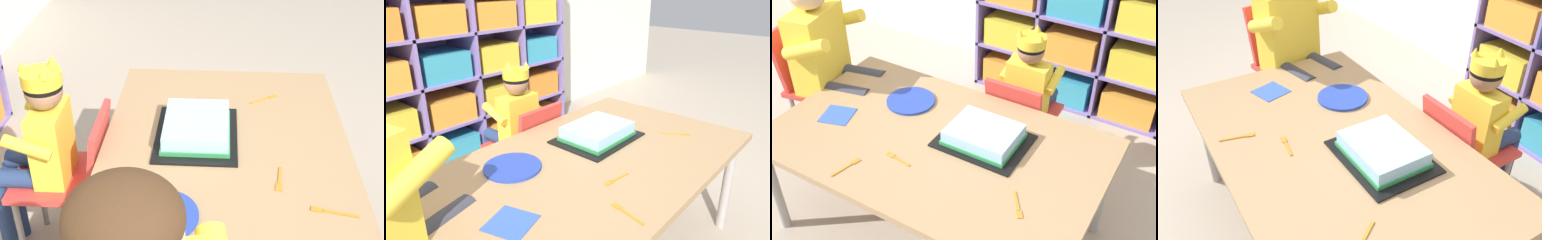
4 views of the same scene
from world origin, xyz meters
The scene contains 12 objects.
ground centered at (0.00, 0.00, 0.00)m, with size 16.00×16.00×0.00m, color tan.
activity_table centered at (0.00, 0.00, 0.50)m, with size 1.43×0.87×0.54m.
classroom_chair_blue centered at (0.14, 0.57, 0.37)m, with size 0.32×0.36×0.62m.
child_with_crown centered at (0.14, 0.68, 0.52)m, with size 0.30×0.31×0.84m.
classroom_chair_adult_side centered at (-0.87, 0.16, 0.49)m, with size 0.41×0.38×0.80m.
adult_helper_seated centered at (-0.74, 0.18, 0.68)m, with size 0.46×0.45×1.09m.
birthday_cake_on_tray centered at (0.18, 0.11, 0.57)m, with size 0.38×0.29×0.07m.
paper_plate_stack centered at (-0.26, 0.19, 0.55)m, with size 0.23×0.23×0.01m, color #233DA3.
paper_napkin_square centered at (-0.49, -0.07, 0.54)m, with size 0.14×0.14×0.00m, color #3356B7.
fork_near_child_seat centered at (-0.07, -0.17, 0.54)m, with size 0.13×0.03×0.00m.
fork_near_cake_tray centered at (-0.21, -0.31, 0.54)m, with size 0.04×0.14×0.00m.
fork_at_table_front_edge centered at (0.47, -0.16, 0.54)m, with size 0.09×0.12×0.00m.
Camera 4 is at (1.13, -0.60, 1.51)m, focal length 38.29 mm.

